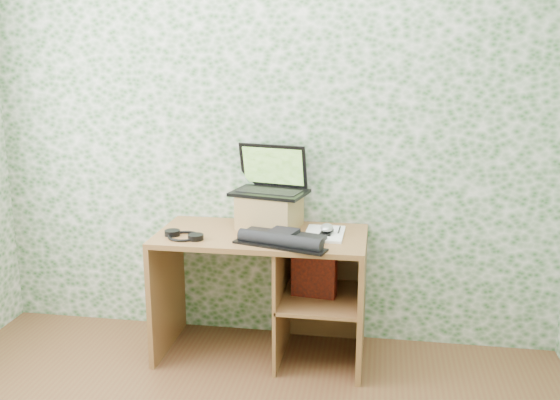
% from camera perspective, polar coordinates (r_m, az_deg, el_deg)
% --- Properties ---
extents(wall_back, '(3.50, 0.00, 3.50)m').
position_cam_1_polar(wall_back, '(3.76, -0.88, 6.31)').
color(wall_back, silver).
rests_on(wall_back, ground).
extents(desk, '(1.20, 0.60, 0.75)m').
position_cam_1_polar(desk, '(3.68, -0.40, -7.03)').
color(desk, brown).
rests_on(desk, floor).
extents(riser, '(0.38, 0.34, 0.20)m').
position_cam_1_polar(riser, '(3.69, -0.95, -0.99)').
color(riser, olive).
rests_on(riser, desk).
extents(laptop, '(0.47, 0.38, 0.28)m').
position_cam_1_polar(laptop, '(3.69, -0.84, 1.68)').
color(laptop, black).
rests_on(laptop, riser).
extents(keyboard, '(0.53, 0.39, 0.07)m').
position_cam_1_polar(keyboard, '(3.41, 0.15, -3.55)').
color(keyboard, black).
rests_on(keyboard, desk).
extents(headphones, '(0.24, 0.23, 0.03)m').
position_cam_1_polar(headphones, '(3.55, -8.78, -3.24)').
color(headphones, black).
rests_on(headphones, desk).
extents(notepad, '(0.22, 0.31, 0.01)m').
position_cam_1_polar(notepad, '(3.57, 4.09, -3.09)').
color(notepad, white).
rests_on(notepad, desk).
extents(mouse, '(0.09, 0.13, 0.04)m').
position_cam_1_polar(mouse, '(3.54, 4.29, -2.74)').
color(mouse, silver).
rests_on(mouse, notepad).
extents(pen, '(0.01, 0.13, 0.01)m').
position_cam_1_polar(pen, '(3.61, 5.44, -2.71)').
color(pen, black).
rests_on(pen, notepad).
extents(red_box, '(0.26, 0.11, 0.30)m').
position_cam_1_polar(red_box, '(3.61, 3.15, -6.49)').
color(red_box, maroon).
rests_on(red_box, desk).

